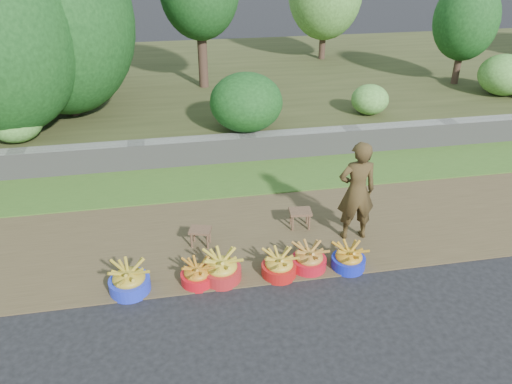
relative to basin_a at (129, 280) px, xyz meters
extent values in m
plane|color=black|center=(2.25, -0.22, -0.18)|extent=(120.00, 120.00, 0.00)
cube|color=#4E4129|center=(2.25, 1.03, -0.17)|extent=(80.00, 2.50, 0.02)
cube|color=#3E6422|center=(2.25, 3.03, -0.16)|extent=(80.00, 1.50, 0.04)
cube|color=slate|center=(2.25, 3.88, 0.09)|extent=(80.00, 0.35, 0.55)
cube|color=#3A3E1E|center=(2.25, 8.78, 0.07)|extent=(80.00, 10.00, 0.50)
cylinder|color=#3C2A1F|center=(8.46, 6.71, 0.90)|extent=(0.18, 0.18, 1.17)
ellipsoid|color=#194919|center=(8.46, 6.71, 1.98)|extent=(1.65, 1.65, 2.06)
cylinder|color=#3C2A1F|center=(-2.35, 4.89, 0.84)|extent=(0.17, 0.17, 1.04)
cylinder|color=#3C2A1F|center=(5.73, 10.10, 0.99)|extent=(0.20, 0.20, 1.34)
cylinder|color=#3C2A1F|center=(-1.38, 5.93, 0.87)|extent=(0.18, 0.18, 1.10)
ellipsoid|color=#194919|center=(-1.38, 5.93, 2.35)|extent=(3.12, 3.12, 3.90)
cylinder|color=#3C2A1F|center=(-1.94, 8.46, 0.79)|extent=(0.16, 0.16, 0.95)
ellipsoid|color=#194919|center=(-1.94, 8.46, 2.03)|extent=(2.56, 2.56, 3.20)
cylinder|color=#3C2A1F|center=(1.71, 7.65, 1.24)|extent=(0.24, 0.24, 1.86)
ellipsoid|color=#549239|center=(-2.28, 4.54, 0.73)|extent=(1.04, 1.04, 0.83)
ellipsoid|color=#549239|center=(9.08, 5.58, 0.82)|extent=(1.26, 1.26, 1.01)
ellipsoid|color=#549239|center=(5.23, 4.80, 0.65)|extent=(0.84, 0.84, 0.67)
ellipsoid|color=#194919|center=(2.30, 4.31, 0.92)|extent=(1.51, 1.51, 1.21)
cylinder|color=#2032CF|center=(0.00, 0.00, -0.08)|extent=(0.55, 0.55, 0.20)
ellipsoid|color=#A88E25|center=(0.00, 0.00, 0.07)|extent=(0.48, 0.48, 0.31)
cylinder|color=red|center=(0.90, 0.00, -0.10)|extent=(0.45, 0.45, 0.16)
ellipsoid|color=#AE6E1A|center=(0.90, 0.00, 0.03)|extent=(0.40, 0.40, 0.26)
cylinder|color=#A51E20|center=(1.24, 0.03, -0.08)|extent=(0.55, 0.55, 0.20)
ellipsoid|color=gold|center=(1.24, 0.03, 0.07)|extent=(0.48, 0.48, 0.31)
cylinder|color=#AF1613|center=(2.04, -0.02, -0.09)|extent=(0.49, 0.49, 0.18)
ellipsoid|color=gold|center=(2.04, -0.02, 0.04)|extent=(0.43, 0.43, 0.28)
cylinder|color=red|center=(2.49, 0.05, -0.09)|extent=(0.50, 0.50, 0.18)
ellipsoid|color=#A9732C|center=(2.49, 0.05, 0.05)|extent=(0.44, 0.44, 0.28)
cylinder|color=#1624BD|center=(3.05, -0.04, -0.10)|extent=(0.48, 0.48, 0.17)
ellipsoid|color=#B9801B|center=(3.05, -0.04, 0.04)|extent=(0.42, 0.42, 0.28)
cube|color=brown|center=(1.02, 0.90, 0.10)|extent=(0.38, 0.33, 0.04)
cylinder|color=brown|center=(0.88, 0.85, -0.04)|extent=(0.03, 0.03, 0.24)
cylinder|color=brown|center=(1.12, 0.78, -0.04)|extent=(0.03, 0.03, 0.24)
cylinder|color=brown|center=(0.93, 1.01, -0.04)|extent=(0.03, 0.03, 0.24)
cylinder|color=brown|center=(1.16, 0.94, -0.04)|extent=(0.03, 0.03, 0.24)
cube|color=brown|center=(2.64, 1.11, 0.12)|extent=(0.37, 0.30, 0.04)
cylinder|color=brown|center=(2.50, 1.04, -0.03)|extent=(0.04, 0.04, 0.27)
cylinder|color=brown|center=(2.76, 1.01, -0.03)|extent=(0.04, 0.04, 0.27)
cylinder|color=brown|center=(2.52, 1.22, -0.03)|extent=(0.04, 0.04, 0.27)
cylinder|color=brown|center=(2.78, 1.19, -0.03)|extent=(0.04, 0.04, 0.27)
imported|color=black|center=(3.38, 0.71, 0.64)|extent=(0.60, 0.41, 1.60)
camera|label=1|loc=(0.70, -5.48, 4.17)|focal=35.00mm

